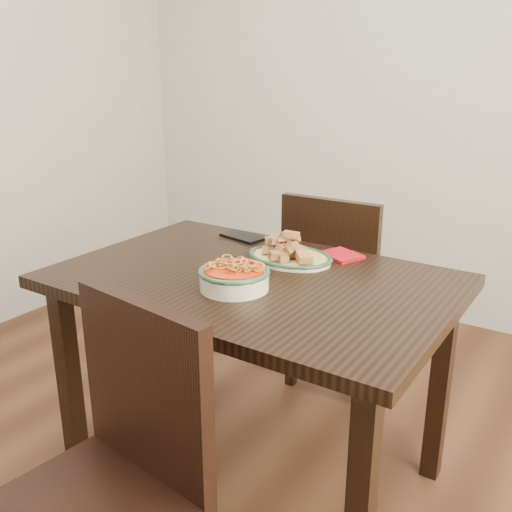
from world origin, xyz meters
The scene contains 9 objects.
floor centered at (0.00, 0.00, 0.00)m, with size 3.50×3.50×0.00m, color #391F12.
wall_back centered at (0.00, 1.75, 1.30)m, with size 3.50×0.10×2.60m, color beige.
dining_table centered at (0.13, 0.07, 0.66)m, with size 1.25×0.83×0.75m.
chair_far centered at (0.12, 0.75, 0.50)m, with size 0.43×0.43×0.89m.
chair_near centered at (0.21, -0.63, 0.50)m, with size 0.47×0.47×0.89m.
fish_plate centered at (0.16, 0.26, 0.79)m, with size 0.30×0.23×0.11m.
noodle_bowl centered at (0.15, -0.06, 0.79)m, with size 0.22×0.22×0.08m.
smartphone centered at (-0.13, 0.40, 0.76)m, with size 0.17×0.09×0.01m, color black.
napkin centered at (0.29, 0.39, 0.76)m, with size 0.13×0.11×0.01m, color #9B0B12.
Camera 1 is at (1.08, -1.35, 1.39)m, focal length 40.00 mm.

